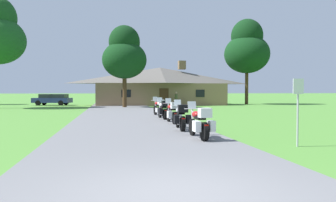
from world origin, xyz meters
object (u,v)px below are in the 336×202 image
motorcycle_red_third_in_row (173,113)px  motorcycle_red_farthest_in_row (159,108)px  motorcycle_silver_second_in_row (181,117)px  tree_right_of_lodge (247,49)px  bystander_olive_shirt_near_lodge (176,98)px  tree_by_lodge_front (124,55)px  motorcycle_white_fourth_in_row (163,110)px  metal_signpost_roadside (298,104)px  motorcycle_red_nearest_to_camera (200,123)px  parked_navy_suv_far_left (53,99)px

motorcycle_red_third_in_row → motorcycle_red_farthest_in_row: same height
motorcycle_silver_second_in_row → tree_right_of_lodge: 31.80m
motorcycle_silver_second_in_row → bystander_olive_shirt_near_lodge: bearing=82.3°
tree_by_lodge_front → motorcycle_white_fourth_in_row: bearing=-83.7°
metal_signpost_roadside → motorcycle_red_nearest_to_camera: bearing=147.0°
motorcycle_red_nearest_to_camera → metal_signpost_roadside: bearing=-35.1°
motorcycle_silver_second_in_row → motorcycle_red_third_in_row: same height
tree_by_lodge_front → parked_navy_suv_far_left: 12.47m
bystander_olive_shirt_near_lodge → tree_right_of_lodge: (10.49, 3.98, 6.50)m
motorcycle_red_third_in_row → tree_right_of_lodge: 29.19m
motorcycle_white_fourth_in_row → bystander_olive_shirt_near_lodge: bearing=72.3°
motorcycle_red_nearest_to_camera → bystander_olive_shirt_near_lodge: size_ratio=1.24×
motorcycle_red_farthest_in_row → motorcycle_red_nearest_to_camera: bearing=-97.8°
motorcycle_red_farthest_in_row → motorcycle_white_fourth_in_row: bearing=-99.2°
motorcycle_red_farthest_in_row → bystander_olive_shirt_near_lodge: (4.28, 14.86, 0.33)m
motorcycle_red_farthest_in_row → tree_by_lodge_front: 13.76m
bystander_olive_shirt_near_lodge → metal_signpost_roadside: size_ratio=0.79×
motorcycle_silver_second_in_row → parked_navy_suv_far_left: parked_navy_suv_far_left is taller
metal_signpost_roadside → motorcycle_white_fourth_in_row: bearing=104.5°
tree_right_of_lodge → tree_by_lodge_front: bearing=-159.6°
motorcycle_red_third_in_row → tree_by_lodge_front: tree_by_lodge_front is taller
motorcycle_red_nearest_to_camera → parked_navy_suv_far_left: 32.97m
parked_navy_suv_far_left → motorcycle_red_nearest_to_camera: bearing=-148.7°
motorcycle_white_fourth_in_row → metal_signpost_roadside: 10.51m
motorcycle_red_third_in_row → bystander_olive_shirt_near_lodge: size_ratio=1.24×
motorcycle_red_third_in_row → tree_by_lodge_front: 18.83m
tree_by_lodge_front → motorcycle_red_nearest_to_camera: bearing=-86.1°
bystander_olive_shirt_near_lodge → tree_by_lodge_front: tree_by_lodge_front is taller
motorcycle_white_fourth_in_row → bystander_olive_shirt_near_lodge: (4.38, 17.52, 0.34)m
motorcycle_red_nearest_to_camera → tree_right_of_lodge: 34.11m
tree_by_lodge_front → metal_signpost_roadside: bearing=-80.4°
metal_signpost_roadside → tree_right_of_lodge: (12.24, 31.64, 6.10)m
bystander_olive_shirt_near_lodge → tree_by_lodge_front: (-6.06, -2.17, 4.70)m
motorcycle_white_fourth_in_row → parked_navy_suv_far_left: parked_navy_suv_far_left is taller
motorcycle_white_fourth_in_row → tree_right_of_lodge: (14.87, 21.50, 6.84)m
tree_by_lodge_front → motorcycle_red_third_in_row: bearing=-84.5°
bystander_olive_shirt_near_lodge → motorcycle_red_farthest_in_row: bearing=-29.9°
motorcycle_red_third_in_row → tree_by_lodge_front: bearing=93.0°
motorcycle_white_fourth_in_row → metal_signpost_roadside: metal_signpost_roadside is taller
motorcycle_red_farthest_in_row → metal_signpost_roadside: (2.53, -12.81, 0.73)m
tree_by_lodge_front → tree_right_of_lodge: (16.55, 6.15, 1.80)m
bystander_olive_shirt_near_lodge → parked_navy_suv_far_left: size_ratio=0.34×
motorcycle_white_fourth_in_row → bystander_olive_shirt_near_lodge: size_ratio=1.24×
motorcycle_silver_second_in_row → motorcycle_white_fourth_in_row: 5.69m
metal_signpost_roadside → parked_navy_suv_far_left: (-12.93, 33.07, -0.57)m
tree_by_lodge_front → parked_navy_suv_far_left: tree_by_lodge_front is taller
motorcycle_white_fourth_in_row → parked_navy_suv_far_left: 25.14m
motorcycle_white_fourth_in_row → tree_right_of_lodge: size_ratio=0.18×
motorcycle_red_farthest_in_row → tree_by_lodge_front: tree_by_lodge_front is taller
motorcycle_red_nearest_to_camera → tree_right_of_lodge: tree_right_of_lodge is taller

